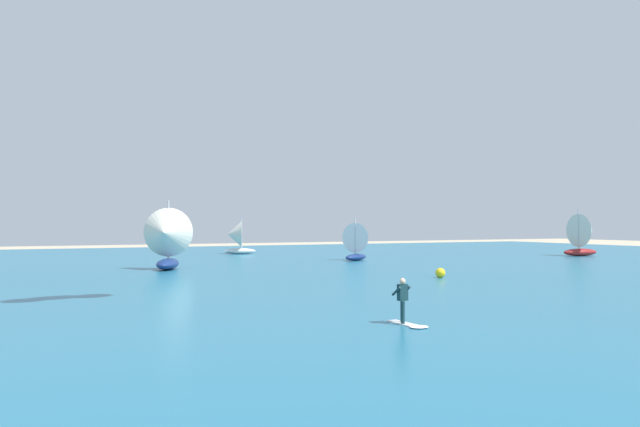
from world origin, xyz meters
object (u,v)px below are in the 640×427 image
object	(u,v)px
sailboat_leading	(166,238)
marker_buoy	(440,273)
kitesurfer	(406,308)
sailboat_mid_left	(358,241)
sailboat_outermost	(584,234)
sailboat_far_left	(236,237)

from	to	relation	value
sailboat_leading	marker_buoy	size ratio (longest dim) A/B	8.30
kitesurfer	sailboat_leading	world-z (taller)	sailboat_leading
sailboat_leading	marker_buoy	world-z (taller)	sailboat_leading
kitesurfer	sailboat_mid_left	distance (m)	38.23
sailboat_outermost	sailboat_far_left	bearing A→B (deg)	149.13
sailboat_far_left	sailboat_leading	size ratio (longest dim) A/B	0.80
kitesurfer	marker_buoy	xyz separation A→B (m)	(12.52, 14.84, -0.27)
sailboat_far_left	marker_buoy	world-z (taller)	sailboat_far_left
kitesurfer	sailboat_far_left	distance (m)	51.95
kitesurfer	sailboat_leading	xyz separation A→B (m)	(-2.93, 29.58, 1.93)
sailboat_outermost	marker_buoy	distance (m)	35.17
sailboat_mid_left	marker_buoy	xyz separation A→B (m)	(-4.39, -19.42, -1.59)
sailboat_mid_left	sailboat_outermost	distance (m)	27.36
sailboat_far_left	sailboat_leading	xyz separation A→B (m)	(-12.30, -21.50, 0.50)
sailboat_far_left	marker_buoy	distance (m)	36.42
sailboat_outermost	sailboat_leading	bearing A→B (deg)	-179.01
sailboat_mid_left	marker_buoy	bearing A→B (deg)	-102.74
sailboat_far_left	sailboat_outermost	xyz separation A→B (m)	(34.62, -20.69, 0.41)
kitesurfer	sailboat_outermost	bearing A→B (deg)	34.63
kitesurfer	sailboat_far_left	size ratio (longest dim) A/B	0.45
sailboat_far_left	marker_buoy	size ratio (longest dim) A/B	6.67
sailboat_mid_left	sailboat_far_left	world-z (taller)	sailboat_far_left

